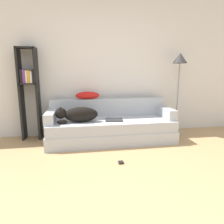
# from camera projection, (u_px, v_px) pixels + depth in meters

# --- Properties ---
(ground_plane) EXTENTS (20.00, 20.00, 0.00)m
(ground_plane) POSITION_uv_depth(u_px,v_px,m) (136.00, 224.00, 1.62)
(ground_plane) COLOR tan
(wall_back) EXTENTS (7.10, 0.06, 2.70)m
(wall_back) POSITION_uv_depth(u_px,v_px,m) (100.00, 65.00, 3.83)
(wall_back) COLOR silver
(wall_back) RESTS_ON ground_plane
(couch) EXTENTS (2.19, 0.81, 0.39)m
(couch) POSITION_uv_depth(u_px,v_px,m) (111.00, 130.00, 3.55)
(couch) COLOR #B2B7BC
(couch) RESTS_ON ground_plane
(couch_backrest) EXTENTS (2.15, 0.15, 0.32)m
(couch_backrest) POSITION_uv_depth(u_px,v_px,m) (108.00, 107.00, 3.80)
(couch_backrest) COLOR #B2B7BC
(couch_backrest) RESTS_ON couch
(couch_arm_left) EXTENTS (0.15, 0.62, 0.17)m
(couch_arm_left) POSITION_uv_depth(u_px,v_px,m) (51.00, 117.00, 3.32)
(couch_arm_left) COLOR #B2B7BC
(couch_arm_left) RESTS_ON couch
(couch_arm_right) EXTENTS (0.15, 0.62, 0.17)m
(couch_arm_right) POSITION_uv_depth(u_px,v_px,m) (166.00, 113.00, 3.65)
(couch_arm_right) COLOR #B2B7BC
(couch_arm_right) RESTS_ON couch
(dog) EXTENTS (0.70, 0.25, 0.27)m
(dog) POSITION_uv_depth(u_px,v_px,m) (77.00, 114.00, 3.29)
(dog) COLOR black
(dog) RESTS_ON couch
(laptop) EXTENTS (0.32, 0.27, 0.02)m
(laptop) POSITION_uv_depth(u_px,v_px,m) (114.00, 120.00, 3.43)
(laptop) COLOR #2D2D30
(laptop) RESTS_ON couch
(throw_pillow) EXTENTS (0.44, 0.19, 0.14)m
(throw_pillow) POSITION_uv_depth(u_px,v_px,m) (87.00, 95.00, 3.68)
(throw_pillow) COLOR red
(throw_pillow) RESTS_ON couch_backrest
(bookshelf) EXTENTS (0.32, 0.26, 1.63)m
(bookshelf) POSITION_uv_depth(u_px,v_px,m) (29.00, 89.00, 3.53)
(bookshelf) COLOR black
(bookshelf) RESTS_ON ground_plane
(floor_lamp) EXTENTS (0.27, 0.27, 1.56)m
(floor_lamp) POSITION_uv_depth(u_px,v_px,m) (180.00, 67.00, 3.76)
(floor_lamp) COLOR gray
(floor_lamp) RESTS_ON ground_plane
(power_adapter) EXTENTS (0.07, 0.07, 0.03)m
(power_adapter) POSITION_uv_depth(u_px,v_px,m) (121.00, 162.00, 2.69)
(power_adapter) COLOR black
(power_adapter) RESTS_ON ground_plane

